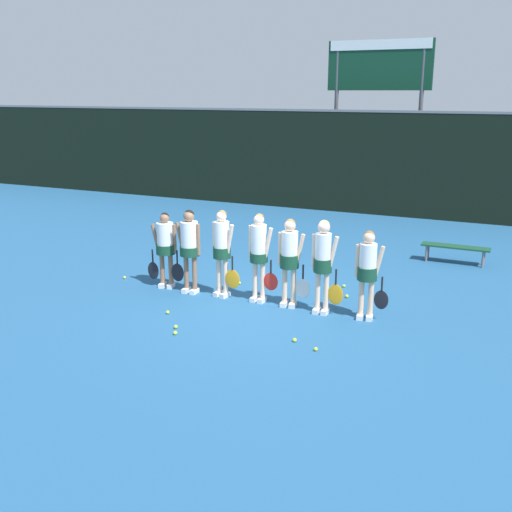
{
  "coord_description": "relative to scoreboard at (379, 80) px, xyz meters",
  "views": [
    {
      "loc": [
        4.69,
        -10.3,
        4.08
      ],
      "look_at": [
        0.01,
        -0.02,
        0.95
      ],
      "focal_mm": 42.0,
      "sensor_mm": 36.0,
      "label": 1
    }
  ],
  "objects": [
    {
      "name": "tennis_ball_5",
      "position": [
        1.59,
        -8.92,
        -4.39
      ],
      "size": [
        0.07,
        0.07,
        0.07
      ],
      "primitive_type": "sphere",
      "color": "#CCE033",
      "rests_on": "ground_plane"
    },
    {
      "name": "player_5",
      "position": [
        1.64,
        -10.57,
        -3.35
      ],
      "size": [
        0.63,
        0.34,
        1.8
      ],
      "rotation": [
        0.0,
        0.0,
        0.01
      ],
      "color": "beige",
      "rests_on": "ground_plane"
    },
    {
      "name": "tennis_ball_6",
      "position": [
        2.1,
        -12.26,
        -4.39
      ],
      "size": [
        0.07,
        0.07,
        0.07
      ],
      "primitive_type": "sphere",
      "color": "#CCE033",
      "rests_on": "ground_plane"
    },
    {
      "name": "scoreboard",
      "position": [
        0.0,
        0.0,
        0.0
      ],
      "size": [
        3.53,
        0.15,
        5.7
      ],
      "color": "#515156",
      "rests_on": "ground_plane"
    },
    {
      "name": "player_1",
      "position": [
        -1.24,
        -10.56,
        -3.37
      ],
      "size": [
        0.69,
        0.41,
        1.75
      ],
      "rotation": [
        0.0,
        0.0,
        0.01
      ],
      "color": "#8C664C",
      "rests_on": "ground_plane"
    },
    {
      "name": "player_0",
      "position": [
        -1.89,
        -10.46,
        -3.46
      ],
      "size": [
        0.66,
        0.41,
        1.63
      ],
      "rotation": [
        0.0,
        0.0,
        0.21
      ],
      "color": "#8C664C",
      "rests_on": "ground_plane"
    },
    {
      "name": "tennis_ball_0",
      "position": [
        1.66,
        -12.06,
        -4.39
      ],
      "size": [
        0.07,
        0.07,
        0.07
      ],
      "primitive_type": "sphere",
      "color": "#CCE033",
      "rests_on": "ground_plane"
    },
    {
      "name": "player_6",
      "position": [
        2.47,
        -10.52,
        -3.44
      ],
      "size": [
        0.63,
        0.36,
        1.67
      ],
      "rotation": [
        0.0,
        0.0,
        0.13
      ],
      "color": "beige",
      "rests_on": "ground_plane"
    },
    {
      "name": "player_2",
      "position": [
        -0.51,
        -10.49,
        -3.37
      ],
      "size": [
        0.65,
        0.36,
        1.79
      ],
      "rotation": [
        0.0,
        0.0,
        -0.18
      ],
      "color": "beige",
      "rests_on": "ground_plane"
    },
    {
      "name": "tennis_ball_7",
      "position": [
        1.84,
        -9.54,
        -4.39
      ],
      "size": [
        0.07,
        0.07,
        0.07
      ],
      "primitive_type": "sphere",
      "color": "#CCE033",
      "rests_on": "ground_plane"
    },
    {
      "name": "tennis_ball_4",
      "position": [
        -0.28,
        -8.97,
        -4.39
      ],
      "size": [
        0.07,
        0.07,
        0.07
      ],
      "primitive_type": "sphere",
      "color": "#CCE033",
      "rests_on": "ground_plane"
    },
    {
      "name": "ground_plane",
      "position": [
        0.23,
        -10.49,
        -4.42
      ],
      "size": [
        140.0,
        140.0,
        0.0
      ],
      "primitive_type": "plane",
      "color": "#235684"
    },
    {
      "name": "tennis_ball_1",
      "position": [
        -3.06,
        -10.37,
        -4.39
      ],
      "size": [
        0.07,
        0.07,
        0.07
      ],
      "primitive_type": "sphere",
      "color": "#CCE033",
      "rests_on": "ground_plane"
    },
    {
      "name": "tennis_ball_8",
      "position": [
        -0.33,
        -12.63,
        -4.39
      ],
      "size": [
        0.07,
        0.07,
        0.07
      ],
      "primitive_type": "sphere",
      "color": "#CCE033",
      "rests_on": "ground_plane"
    },
    {
      "name": "tennis_ball_9",
      "position": [
        -0.47,
        -12.38,
        -4.39
      ],
      "size": [
        0.07,
        0.07,
        0.07
      ],
      "primitive_type": "sphere",
      "color": "#CCE033",
      "rests_on": "ground_plane"
    },
    {
      "name": "fence_windscreen",
      "position": [
        0.23,
        -0.92,
        -2.68
      ],
      "size": [
        60.0,
        0.08,
        3.47
      ],
      "color": "black",
      "rests_on": "ground_plane"
    },
    {
      "name": "tennis_ball_2",
      "position": [
        -0.99,
        -11.83,
        -4.39
      ],
      "size": [
        0.07,
        0.07,
        0.07
      ],
      "primitive_type": "sphere",
      "color": "#CCE033",
      "rests_on": "ground_plane"
    },
    {
      "name": "tennis_ball_3",
      "position": [
        -0.54,
        -9.66,
        -4.39
      ],
      "size": [
        0.06,
        0.06,
        0.06
      ],
      "primitive_type": "sphere",
      "color": "#CCE033",
      "rests_on": "ground_plane"
    },
    {
      "name": "player_3",
      "position": [
        0.29,
        -10.47,
        -3.37
      ],
      "size": [
        0.64,
        0.35,
        1.79
      ],
      "rotation": [
        0.0,
        0.0,
        -0.05
      ],
      "color": "beige",
      "rests_on": "ground_plane"
    },
    {
      "name": "bench_courtside",
      "position": [
        3.52,
        -5.98,
        -4.05
      ],
      "size": [
        1.61,
        0.38,
        0.43
      ],
      "rotation": [
        0.0,
        0.0,
        -0.01
      ],
      "color": "#19472D",
      "rests_on": "ground_plane"
    },
    {
      "name": "player_4",
      "position": [
        0.94,
        -10.48,
        -3.39
      ],
      "size": [
        0.66,
        0.37,
        1.74
      ],
      "rotation": [
        0.0,
        0.0,
        0.1
      ],
      "color": "beige",
      "rests_on": "ground_plane"
    }
  ]
}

